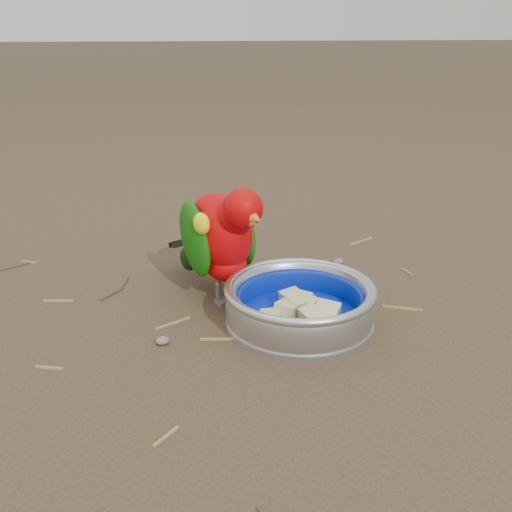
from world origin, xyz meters
name	(u,v)px	position (x,y,z in m)	size (l,w,h in m)	color
ground	(241,356)	(0.00, 0.00, 0.00)	(60.00, 60.00, 0.00)	#453323
food_bowl	(299,320)	(0.10, 0.06, 0.01)	(0.21, 0.21, 0.02)	#B2B2BA
bowl_wall	(300,301)	(0.10, 0.06, 0.04)	(0.21, 0.21, 0.04)	#B2B2BA
fruit_wedges	(300,305)	(0.10, 0.06, 0.03)	(0.12, 0.12, 0.03)	#CFC381
lory_parrot	(223,244)	(0.02, 0.17, 0.09)	(0.11, 0.22, 0.18)	#B90205
ground_debris	(239,338)	(0.01, 0.04, 0.00)	(0.90, 0.80, 0.01)	olive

